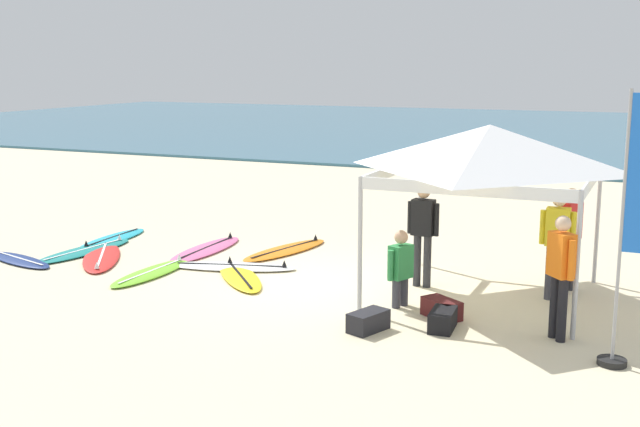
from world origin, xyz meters
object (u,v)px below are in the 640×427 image
(surfboard_orange, at_px, (286,250))
(person_orange, at_px, (561,269))
(banner_flag, at_px, (631,242))
(person_red, at_px, (570,232))
(surfboard_pink, at_px, (206,249))
(canopy_tent, at_px, (489,148))
(person_green, at_px, (401,265))
(surfboard_lime, at_px, (151,273))
(surfboard_white, at_px, (232,266))
(gear_bag_by_pole, at_px, (368,321))
(surfboard_yellow, at_px, (240,276))
(surfboard_navy, at_px, (19,260))
(person_black, at_px, (423,229))
(surfboard_red, at_px, (102,257))
(surfboard_teal, at_px, (85,251))
(gear_bag_near_tent, at_px, (442,309))
(person_yellow, at_px, (557,239))
(gear_bag_on_sand, at_px, (443,320))
(surfboard_cyan, at_px, (112,239))

(surfboard_orange, height_order, person_orange, person_orange)
(person_orange, height_order, banner_flag, banner_flag)
(person_red, height_order, banner_flag, banner_flag)
(surfboard_pink, xyz_separation_m, banner_flag, (7.96, -3.19, 1.54))
(canopy_tent, xyz_separation_m, person_green, (-1.06, -1.09, -1.73))
(surfboard_orange, distance_m, surfboard_lime, 2.89)
(surfboard_white, height_order, gear_bag_by_pole, gear_bag_by_pole)
(surfboard_yellow, bearing_deg, surfboard_navy, -171.59)
(surfboard_lime, relative_size, surfboard_white, 0.86)
(surfboard_pink, bearing_deg, surfboard_navy, -141.95)
(canopy_tent, bearing_deg, person_black, 173.29)
(surfboard_red, xyz_separation_m, person_red, (8.41, 1.33, 0.95))
(surfboard_teal, relative_size, person_red, 1.44)
(person_black, relative_size, gear_bag_near_tent, 2.85)
(person_black, xyz_separation_m, person_yellow, (2.14, 0.10, 0.00))
(surfboard_teal, bearing_deg, surfboard_red, -23.74)
(surfboard_white, bearing_deg, gear_bag_near_tent, -16.27)
(gear_bag_by_pole, bearing_deg, person_red, 54.05)
(surfboard_teal, distance_m, person_green, 6.90)
(surfboard_navy, xyz_separation_m, person_green, (7.46, 0.22, 0.62))
(surfboard_teal, bearing_deg, gear_bag_on_sand, -12.07)
(canopy_tent, bearing_deg, banner_flag, -46.38)
(surfboard_cyan, height_order, surfboard_navy, same)
(surfboard_red, relative_size, gear_bag_by_pole, 4.02)
(surfboard_white, xyz_separation_m, gear_bag_on_sand, (4.40, -1.74, 0.10))
(surfboard_yellow, bearing_deg, person_green, -7.99)
(person_yellow, height_order, gear_bag_on_sand, person_yellow)
(canopy_tent, bearing_deg, surfboard_white, -178.43)
(surfboard_lime, relative_size, surfboard_pink, 0.87)
(surfboard_teal, height_order, gear_bag_on_sand, gear_bag_on_sand)
(surfboard_red, distance_m, person_yellow, 8.38)
(surfboard_orange, xyz_separation_m, banner_flag, (6.48, -3.77, 1.54))
(surfboard_teal, height_order, person_black, person_black)
(surfboard_lime, bearing_deg, person_orange, -4.63)
(surfboard_cyan, bearing_deg, surfboard_navy, -101.75)
(surfboard_white, height_order, person_yellow, person_yellow)
(person_red, bearing_deg, surfboard_lime, -164.53)
(canopy_tent, height_order, gear_bag_by_pole, canopy_tent)
(gear_bag_by_pole, bearing_deg, banner_flag, 0.24)
(surfboard_navy, relative_size, gear_bag_on_sand, 3.32)
(person_black, height_order, gear_bag_by_pole, person_black)
(surfboard_white, xyz_separation_m, surfboard_teal, (-3.29, -0.10, -0.00))
(gear_bag_on_sand, bearing_deg, surfboard_white, 158.43)
(surfboard_red, relative_size, person_red, 1.41)
(person_orange, distance_m, person_yellow, 1.89)
(gear_bag_on_sand, bearing_deg, person_red, 63.18)
(person_yellow, relative_size, gear_bag_near_tent, 2.85)
(banner_flag, bearing_deg, gear_bag_near_tent, 159.30)
(gear_bag_near_tent, bearing_deg, surfboard_lime, 176.85)
(surfboard_orange, relative_size, surfboard_red, 1.02)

